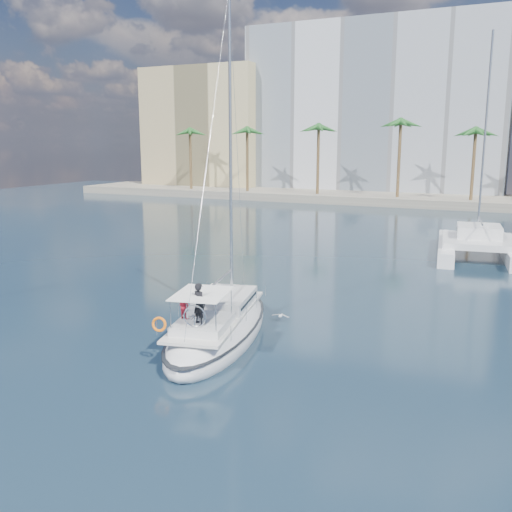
% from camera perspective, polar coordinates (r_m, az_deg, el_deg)
% --- Properties ---
extents(ground, '(160.00, 160.00, 0.00)m').
position_cam_1_polar(ground, '(29.62, 1.41, -6.51)').
color(ground, black).
rests_on(ground, ground).
extents(quay, '(120.00, 14.00, 1.20)m').
position_cam_1_polar(quay, '(87.99, 17.53, 5.36)').
color(quay, gray).
rests_on(quay, ground).
extents(building_modern, '(42.00, 16.00, 28.00)m').
position_cam_1_polar(building_modern, '(101.66, 12.02, 13.95)').
color(building_modern, silver).
rests_on(building_modern, ground).
extents(building_tan_left, '(22.00, 14.00, 22.00)m').
position_cam_1_polar(building_tan_left, '(108.77, -4.51, 12.40)').
color(building_tan_left, tan).
rests_on(building_tan_left, ground).
extents(palm_left, '(3.60, 3.60, 12.30)m').
position_cam_1_polar(palm_left, '(94.39, -3.81, 12.12)').
color(palm_left, brown).
rests_on(palm_left, ground).
extents(palm_centre, '(3.60, 3.60, 12.30)m').
position_cam_1_polar(palm_centre, '(83.62, 17.56, 11.72)').
color(palm_centre, brown).
rests_on(palm_centre, ground).
extents(main_sloop, '(5.94, 11.84, 16.82)m').
position_cam_1_polar(main_sloop, '(27.03, -3.74, -7.16)').
color(main_sloop, silver).
rests_on(main_sloop, ground).
extents(catamaran, '(7.42, 12.72, 17.62)m').
position_cam_1_polar(catamaran, '(49.12, 21.33, 1.31)').
color(catamaran, silver).
rests_on(catamaran, ground).
extents(seagull, '(0.95, 0.41, 0.18)m').
position_cam_1_polar(seagull, '(29.47, 2.48, -5.99)').
color(seagull, silver).
rests_on(seagull, ground).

